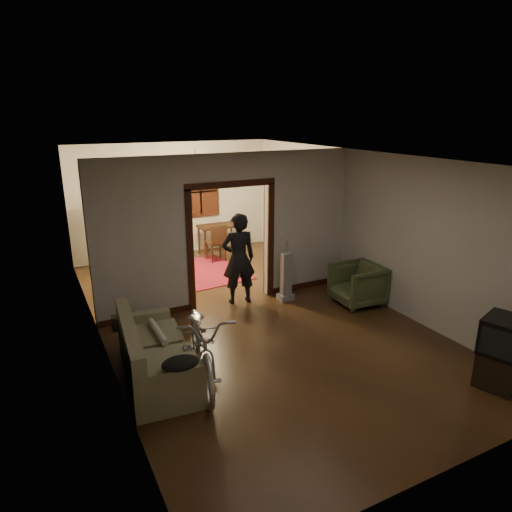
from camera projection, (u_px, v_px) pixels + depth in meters
floor at (248, 315)px, 8.17m from camera, size 5.00×8.50×0.01m
ceiling at (248, 156)px, 7.33m from camera, size 5.00×8.50×0.01m
wall_back at (173, 200)px, 11.36m from camera, size 5.00×0.02×2.80m
wall_left at (95, 261)px, 6.67m from camera, size 0.02×8.50×2.80m
wall_right at (364, 225)px, 8.83m from camera, size 0.02×8.50×2.80m
partition_wall at (230, 230)px, 8.39m from camera, size 5.00×0.14×2.80m
door_casing at (230, 246)px, 8.48m from camera, size 1.74×0.20×2.32m
far_window at (200, 192)px, 11.59m from camera, size 0.98×0.06×1.28m
chandelier at (196, 168)px, 9.59m from camera, size 0.24×0.24×0.24m
light_switch at (282, 233)px, 8.82m from camera, size 0.08×0.01×0.12m
sofa at (157, 348)px, 6.14m from camera, size 1.03×1.97×0.87m
rolled_paper at (158, 331)px, 6.41m from camera, size 0.09×0.76×0.09m
jacket at (180, 363)px, 5.31m from camera, size 0.45×0.34×0.13m
bicycle at (202, 342)px, 6.11m from camera, size 1.14×2.14×1.07m
armchair at (357, 284)px, 8.57m from camera, size 0.90×0.88×0.77m
tv_stand at (499, 369)px, 6.01m from camera, size 0.66×0.63×0.48m
crt_tv at (505, 336)px, 5.87m from camera, size 0.69×0.66×0.48m
vacuum at (286, 277)px, 8.72m from camera, size 0.32×0.27×0.95m
person at (239, 259)px, 8.51m from camera, size 0.69×0.51×1.74m
oriental_rug at (204, 272)px, 10.40m from camera, size 1.74×2.18×0.02m
locker at (126, 233)px, 10.58m from camera, size 0.90×0.66×1.60m
globe at (122, 184)px, 10.24m from camera, size 0.27×0.27×0.27m
desk at (219, 240)px, 11.63m from camera, size 1.11×0.79×0.75m
desk_chair at (216, 243)px, 11.06m from camera, size 0.44×0.44×0.92m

